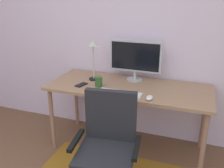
# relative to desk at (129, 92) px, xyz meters

# --- Properties ---
(wall_back) EXTENTS (6.00, 0.10, 2.60)m
(wall_back) POSITION_rel_desk_xyz_m (-0.24, 0.42, 0.61)
(wall_back) COLOR silver
(wall_back) RESTS_ON ground
(desk) EXTENTS (1.70, 0.70, 0.76)m
(desk) POSITION_rel_desk_xyz_m (0.00, 0.00, 0.00)
(desk) COLOR #9F7658
(desk) RESTS_ON ground
(monitor) EXTENTS (0.57, 0.18, 0.44)m
(monitor) POSITION_rel_desk_xyz_m (0.01, 0.21, 0.32)
(monitor) COLOR #B2B2B7
(monitor) RESTS_ON desk
(keyboard) EXTENTS (0.43, 0.13, 0.02)m
(keyboard) POSITION_rel_desk_xyz_m (-0.03, -0.24, 0.08)
(keyboard) COLOR white
(keyboard) RESTS_ON desk
(computer_mouse) EXTENTS (0.06, 0.10, 0.03)m
(computer_mouse) POSITION_rel_desk_xyz_m (0.27, -0.27, 0.08)
(computer_mouse) COLOR white
(computer_mouse) RESTS_ON desk
(coffee_cup) EXTENTS (0.07, 0.07, 0.11)m
(coffee_cup) POSITION_rel_desk_xyz_m (-0.29, -0.12, 0.12)
(coffee_cup) COLOR #2F5A28
(coffee_cup) RESTS_ON desk
(cell_phone) EXTENTS (0.10, 0.15, 0.01)m
(cell_phone) POSITION_rel_desk_xyz_m (-0.48, -0.14, 0.07)
(cell_phone) COLOR black
(cell_phone) RESTS_ON desk
(desk_lamp) EXTENTS (0.11, 0.11, 0.45)m
(desk_lamp) POSITION_rel_desk_xyz_m (-0.43, 0.07, 0.39)
(desk_lamp) COLOR black
(desk_lamp) RESTS_ON desk
(office_chair) EXTENTS (0.60, 0.60, 0.94)m
(office_chair) POSITION_rel_desk_xyz_m (0.04, -0.75, -0.34)
(office_chair) COLOR slate
(office_chair) RESTS_ON ground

